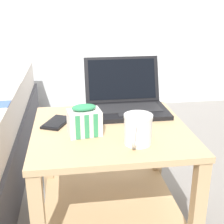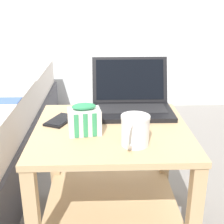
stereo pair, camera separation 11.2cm
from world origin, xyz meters
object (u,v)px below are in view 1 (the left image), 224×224
snack_bag (84,121)px  cell_phone (57,122)px  laptop (126,100)px  mug_front_left (138,128)px

snack_bag → cell_phone: bearing=131.1°
cell_phone → laptop: bearing=21.6°
laptop → mug_front_left: laptop is taller
snack_bag → laptop: bearing=50.5°
mug_front_left → cell_phone: (-0.28, 0.22, -0.05)m
laptop → snack_bag: size_ratio=2.69×
cell_phone → snack_bag: bearing=-48.9°
laptop → cell_phone: laptop is taller
mug_front_left → snack_bag: size_ratio=1.08×
mug_front_left → snack_bag: bearing=149.3°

